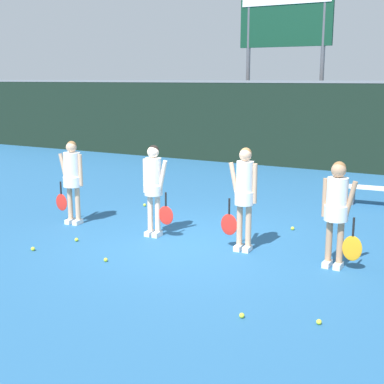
% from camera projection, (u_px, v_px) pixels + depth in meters
% --- Properties ---
extents(ground_plane, '(140.00, 140.00, 0.00)m').
position_uv_depth(ground_plane, '(193.00, 242.00, 9.63)').
color(ground_plane, '#235684').
extents(fence_windscreen, '(60.00, 0.08, 2.82)m').
position_uv_depth(fence_windscreen, '(324.00, 126.00, 16.89)').
color(fence_windscreen, black).
rests_on(fence_windscreen, ground_plane).
extents(scoreboard, '(3.21, 0.15, 5.63)m').
position_uv_depth(scoreboard, '(285.00, 35.00, 17.98)').
color(scoreboard, '#515156').
rests_on(scoreboard, ground_plane).
extents(player_0, '(0.66, 0.39, 1.68)m').
position_uv_depth(player_0, '(72.00, 175.00, 10.68)').
color(player_0, tan).
rests_on(player_0, ground_plane).
extents(player_1, '(0.64, 0.34, 1.71)m').
position_uv_depth(player_1, '(154.00, 183.00, 9.83)').
color(player_1, beige).
rests_on(player_1, ground_plane).
extents(player_2, '(0.63, 0.33, 1.77)m').
position_uv_depth(player_2, '(244.00, 191.00, 8.98)').
color(player_2, tan).
rests_on(player_2, ground_plane).
extents(player_3, '(0.66, 0.37, 1.67)m').
position_uv_depth(player_3, '(337.00, 206.00, 8.16)').
color(player_3, tan).
rests_on(player_3, ground_plane).
extents(tennis_ball_0, '(0.07, 0.07, 0.07)m').
position_uv_depth(tennis_ball_0, '(76.00, 240.00, 9.67)').
color(tennis_ball_0, '#CCE033').
rests_on(tennis_ball_0, ground_plane).
extents(tennis_ball_1, '(0.07, 0.07, 0.07)m').
position_uv_depth(tennis_ball_1, '(293.00, 228.00, 10.40)').
color(tennis_ball_1, '#CCE033').
rests_on(tennis_ball_1, ground_plane).
extents(tennis_ball_2, '(0.07, 0.07, 0.07)m').
position_uv_depth(tennis_ball_2, '(234.00, 230.00, 10.31)').
color(tennis_ball_2, '#CCE033').
rests_on(tennis_ball_2, ground_plane).
extents(tennis_ball_3, '(0.07, 0.07, 0.07)m').
position_uv_depth(tennis_ball_3, '(242.00, 315.00, 6.59)').
color(tennis_ball_3, '#CCE033').
rests_on(tennis_ball_3, ground_plane).
extents(tennis_ball_4, '(0.07, 0.07, 0.07)m').
position_uv_depth(tennis_ball_4, '(319.00, 322.00, 6.41)').
color(tennis_ball_4, '#CCE033').
rests_on(tennis_ball_4, ground_plane).
extents(tennis_ball_6, '(0.07, 0.07, 0.07)m').
position_uv_depth(tennis_ball_6, '(33.00, 249.00, 9.15)').
color(tennis_ball_6, '#CCE033').
rests_on(tennis_ball_6, ground_plane).
extents(tennis_ball_7, '(0.07, 0.07, 0.07)m').
position_uv_depth(tennis_ball_7, '(145.00, 205.00, 12.32)').
color(tennis_ball_7, '#CCE033').
rests_on(tennis_ball_7, ground_plane).
extents(tennis_ball_8, '(0.06, 0.06, 0.06)m').
position_uv_depth(tennis_ball_8, '(106.00, 260.00, 8.61)').
color(tennis_ball_8, '#CCE033').
rests_on(tennis_ball_8, ground_plane).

